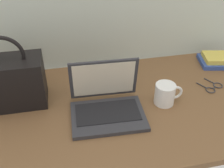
{
  "coord_description": "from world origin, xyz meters",
  "views": [
    {
      "loc": [
        -0.23,
        -0.91,
        0.8
      ],
      "look_at": [
        -0.03,
        0.0,
        0.15
      ],
      "focal_mm": 43.03,
      "sensor_mm": 36.0,
      "label": 1
    }
  ],
  "objects_px": {
    "remote_control_near": "(114,76)",
    "handbag": "(9,81)",
    "eyeglasses": "(214,87)",
    "book_stack": "(218,60)",
    "coffee_mug": "(165,94)",
    "laptop": "(107,103)"
  },
  "relations": [
    {
      "from": "eyeglasses",
      "to": "handbag",
      "type": "relative_size",
      "value": 0.41
    },
    {
      "from": "laptop",
      "to": "remote_control_near",
      "type": "xyz_separation_m",
      "value": [
        0.09,
        0.25,
        -0.03
      ]
    },
    {
      "from": "laptop",
      "to": "eyeglasses",
      "type": "relative_size",
      "value": 2.39
    },
    {
      "from": "laptop",
      "to": "book_stack",
      "type": "xyz_separation_m",
      "value": [
        0.69,
        0.27,
        -0.02
      ]
    },
    {
      "from": "laptop",
      "to": "coffee_mug",
      "type": "height_order",
      "value": "laptop"
    },
    {
      "from": "coffee_mug",
      "to": "laptop",
      "type": "bearing_deg",
      "value": -178.98
    },
    {
      "from": "book_stack",
      "to": "coffee_mug",
      "type": "bearing_deg",
      "value": -147.44
    },
    {
      "from": "laptop",
      "to": "remote_control_near",
      "type": "bearing_deg",
      "value": 70.34
    },
    {
      "from": "book_stack",
      "to": "remote_control_near",
      "type": "bearing_deg",
      "value": -178.11
    },
    {
      "from": "eyeglasses",
      "to": "book_stack",
      "type": "distance_m",
      "value": 0.26
    },
    {
      "from": "remote_control_near",
      "to": "handbag",
      "type": "bearing_deg",
      "value": -167.87
    },
    {
      "from": "coffee_mug",
      "to": "eyeglasses",
      "type": "distance_m",
      "value": 0.29
    },
    {
      "from": "coffee_mug",
      "to": "remote_control_near",
      "type": "bearing_deg",
      "value": 125.61
    },
    {
      "from": "eyeglasses",
      "to": "book_stack",
      "type": "bearing_deg",
      "value": 56.13
    },
    {
      "from": "eyeglasses",
      "to": "handbag",
      "type": "xyz_separation_m",
      "value": [
        -0.95,
        0.09,
        0.11
      ]
    },
    {
      "from": "laptop",
      "to": "eyeglasses",
      "type": "distance_m",
      "value": 0.55
    },
    {
      "from": "laptop",
      "to": "book_stack",
      "type": "distance_m",
      "value": 0.74
    },
    {
      "from": "laptop",
      "to": "book_stack",
      "type": "bearing_deg",
      "value": 21.63
    },
    {
      "from": "coffee_mug",
      "to": "remote_control_near",
      "type": "distance_m",
      "value": 0.31
    },
    {
      "from": "remote_control_near",
      "to": "book_stack",
      "type": "xyz_separation_m",
      "value": [
        0.6,
        0.02,
        0.01
      ]
    },
    {
      "from": "remote_control_near",
      "to": "handbag",
      "type": "relative_size",
      "value": 0.5
    },
    {
      "from": "remote_control_near",
      "to": "handbag",
      "type": "height_order",
      "value": "handbag"
    }
  ]
}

